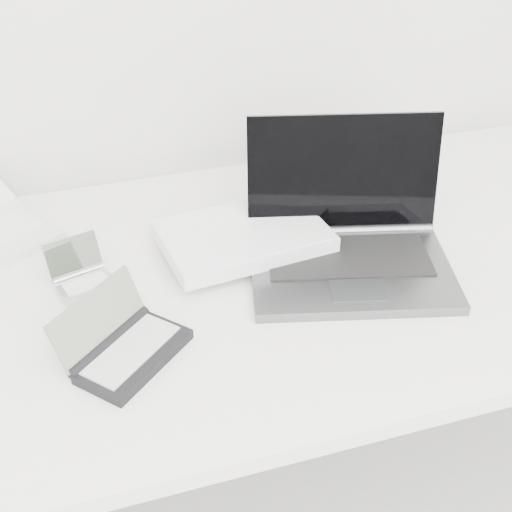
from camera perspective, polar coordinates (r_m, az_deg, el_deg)
name	(u,v)px	position (r m, az deg, el deg)	size (l,w,h in m)	color
desk	(265,289)	(1.31, 0.73, -2.66)	(1.60, 0.80, 0.73)	white
laptop_large	(303,240)	(1.29, 3.79, 1.31)	(0.53, 0.41, 0.24)	#545759
pda_silver	(83,278)	(1.26, -13.69, -1.76)	(0.12, 0.12, 0.08)	#BCBCC0
palmtop_charcoal	(124,346)	(1.11, -10.53, -7.10)	(0.22, 0.21, 0.09)	black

